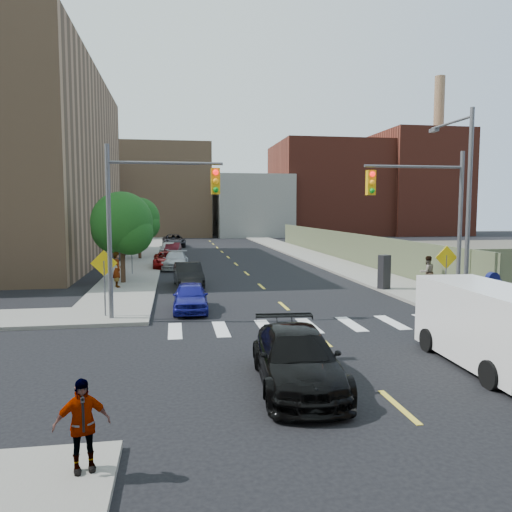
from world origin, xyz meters
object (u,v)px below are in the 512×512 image
object	(u,v)px
black_sedan	(297,359)
mailbox	(492,289)
pedestrian_east	(427,272)
pedestrian_sw	(82,425)
parked_car_grey	(174,241)
pedestrian_west	(117,270)
parked_car_silver	(175,260)
parked_car_white	(169,248)
payphone	(384,272)
parked_car_black	(188,275)
parked_car_maroon	(173,249)
cargo_van	(485,323)
parked_car_red	(167,260)
parked_car_blue	(190,297)

from	to	relation	value
black_sedan	mailbox	distance (m)	13.94
pedestrian_east	pedestrian_sw	world-z (taller)	pedestrian_east
parked_car_grey	pedestrian_west	world-z (taller)	pedestrian_west
parked_car_silver	pedestrian_sw	xyz separation A→B (m)	(-1.64, -29.49, 0.29)
parked_car_white	pedestrian_sw	world-z (taller)	pedestrian_sw
parked_car_grey	mailbox	xyz separation A→B (m)	(14.21, -40.18, 0.13)
mailbox	payphone	size ratio (longest dim) A/B	0.81
parked_car_silver	pedestrian_west	world-z (taller)	pedestrian_west
parked_car_white	black_sedan	distance (m)	37.19
parked_car_black	parked_car_grey	bearing A→B (deg)	87.83
parked_car_black	parked_car_silver	bearing A→B (deg)	90.84
parked_car_white	black_sedan	size ratio (longest dim) A/B	0.84
parked_car_white	pedestrian_east	world-z (taller)	pedestrian_east
parked_car_black	mailbox	bearing A→B (deg)	-36.16
parked_car_white	parked_car_maroon	size ratio (longest dim) A/B	1.08
parked_car_black	mailbox	size ratio (longest dim) A/B	2.82
parked_car_silver	pedestrian_west	xyz separation A→B (m)	(-3.24, -9.38, 0.49)
mailbox	pedestrian_west	size ratio (longest dim) A/B	0.76
parked_car_grey	payphone	xyz separation A→B (m)	(11.31, -35.01, 0.33)
mailbox	pedestrian_west	distance (m)	19.14
parked_car_silver	parked_car_grey	size ratio (longest dim) A/B	0.83
parked_car_silver	parked_car_grey	xyz separation A→B (m)	(-0.11, 22.69, 0.10)
parked_car_grey	payphone	size ratio (longest dim) A/B	2.89
parked_car_maroon	cargo_van	distance (m)	37.02
cargo_van	mailbox	size ratio (longest dim) A/B	3.45
parked_car_red	black_sedan	world-z (taller)	black_sedan
parked_car_black	parked_car_maroon	xyz separation A→B (m)	(-0.90, 19.90, -0.07)
parked_car_grey	pedestrian_west	distance (m)	32.22
parked_car_black	pedestrian_west	world-z (taller)	pedestrian_west
parked_car_silver	pedestrian_west	size ratio (longest dim) A/B	2.25
black_sedan	mailbox	size ratio (longest dim) A/B	3.29
parked_car_white	parked_car_blue	bearing A→B (deg)	-83.88
pedestrian_east	pedestrian_west	bearing A→B (deg)	-14.14
parked_car_maroon	pedestrian_west	world-z (taller)	pedestrian_west
parked_car_red	payphone	world-z (taller)	payphone
pedestrian_west	pedestrian_east	distance (m)	17.11
parked_car_blue	pedestrian_sw	distance (m)	13.76
parked_car_red	pedestrian_west	size ratio (longest dim) A/B	2.33
parked_car_black	parked_car_grey	world-z (taller)	parked_car_grey
parked_car_silver	pedestrian_sw	bearing A→B (deg)	-88.87
parked_car_red	payphone	xyz separation A→B (m)	(11.80, -12.84, 0.44)
parked_car_maroon	payphone	bearing A→B (deg)	-58.43
parked_car_maroon	black_sedan	world-z (taller)	black_sedan
parked_car_silver	parked_car_white	bearing A→B (deg)	97.38
pedestrian_sw	cargo_van	bearing A→B (deg)	7.95
pedestrian_west	pedestrian_sw	world-z (taller)	pedestrian_west
parked_car_red	pedestrian_east	bearing A→B (deg)	-43.72
parked_car_white	mailbox	world-z (taller)	mailbox
pedestrian_west	payphone	bearing A→B (deg)	-120.60
parked_car_blue	pedestrian_west	xyz separation A→B (m)	(-3.83, 6.53, 0.50)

